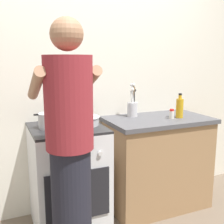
% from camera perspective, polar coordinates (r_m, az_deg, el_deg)
% --- Properties ---
extents(ground, '(6.00, 6.00, 0.00)m').
position_cam_1_polar(ground, '(2.68, 0.03, -22.10)').
color(ground, '#6B5B4C').
extents(back_wall, '(3.20, 0.10, 2.50)m').
position_cam_1_polar(back_wall, '(2.79, -0.25, 6.63)').
color(back_wall, silver).
rests_on(back_wall, ground).
extents(countertop, '(1.00, 0.60, 0.90)m').
position_cam_1_polar(countertop, '(2.82, 9.27, -10.12)').
color(countertop, '#99724C').
rests_on(countertop, ground).
extents(stove_range, '(0.60, 0.62, 0.90)m').
position_cam_1_polar(stove_range, '(2.49, -8.99, -13.14)').
color(stove_range, silver).
rests_on(stove_range, ground).
extents(pot, '(0.24, 0.18, 0.12)m').
position_cam_1_polar(pot, '(2.31, -12.81, -1.72)').
color(pot, '#B2B2B7').
rests_on(pot, stove_range).
extents(mixing_bowl, '(0.30, 0.30, 0.08)m').
position_cam_1_polar(mixing_bowl, '(2.38, -6.16, -1.66)').
color(mixing_bowl, '#B7B7BC').
rests_on(mixing_bowl, stove_range).
extents(utensil_crock, '(0.10, 0.10, 0.33)m').
position_cam_1_polar(utensil_crock, '(2.71, 4.25, 1.22)').
color(utensil_crock, silver).
rests_on(utensil_crock, countertop).
extents(spice_bottle, '(0.04, 0.04, 0.09)m').
position_cam_1_polar(spice_bottle, '(2.67, 12.21, -0.41)').
color(spice_bottle, silver).
rests_on(spice_bottle, countertop).
extents(oil_bottle, '(0.07, 0.07, 0.24)m').
position_cam_1_polar(oil_bottle, '(2.72, 13.78, 0.87)').
color(oil_bottle, gold).
rests_on(oil_bottle, countertop).
extents(person, '(0.41, 0.50, 1.70)m').
position_cam_1_polar(person, '(1.80, -8.65, -8.57)').
color(person, black).
rests_on(person, ground).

